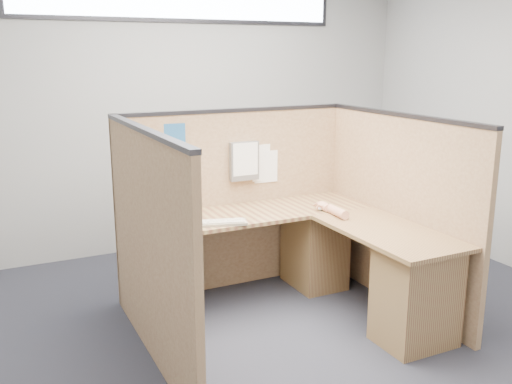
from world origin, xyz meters
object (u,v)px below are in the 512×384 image
l_desk (295,264)px  laptop (174,210)px  keyboard (219,223)px  mouse (322,207)px

l_desk → laptop: size_ratio=6.82×
laptop → keyboard: laptop is taller
mouse → keyboard: bearing=180.0°
keyboard → laptop: bearing=139.6°
l_desk → laptop: laptop is taller
l_desk → laptop: (-0.78, 0.54, 0.39)m
mouse → l_desk: bearing=-151.6°
l_desk → keyboard: bearing=160.9°
l_desk → keyboard: keyboard is taller
l_desk → laptop: 1.03m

